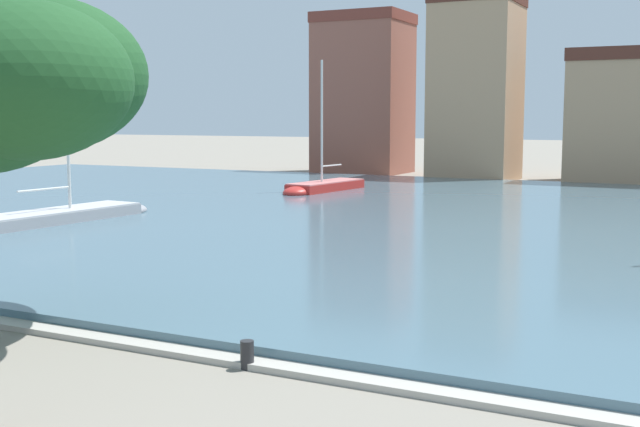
{
  "coord_description": "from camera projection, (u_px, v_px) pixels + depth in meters",
  "views": [
    {
      "loc": [
        7.52,
        -2.82,
        4.36
      ],
      "look_at": [
        -0.54,
        13.11,
        2.2
      ],
      "focal_mm": 45.24,
      "sensor_mm": 36.0,
      "label": 1
    }
  ],
  "objects": [
    {
      "name": "mooring_bollard",
      "position": [
        247.0,
        355.0,
        13.95
      ],
      "size": [
        0.24,
        0.24,
        0.5
      ],
      "primitive_type": "cylinder",
      "color": "#232326",
      "rests_on": "ground"
    },
    {
      "name": "townhouse_wide_warehouse",
      "position": [
        476.0,
        88.0,
        54.82
      ],
      "size": [
        5.51,
        5.54,
        12.55
      ],
      "color": "tan",
      "rests_on": "ground"
    },
    {
      "name": "harbor_water",
      "position": [
        513.0,
        222.0,
        32.16
      ],
      "size": [
        85.82,
        40.01,
        0.29
      ],
      "primitive_type": "cube",
      "color": "#476675",
      "rests_on": "ground"
    },
    {
      "name": "townhouse_tall_gabled",
      "position": [
        363.0,
        94.0,
        62.07
      ],
      "size": [
        6.8,
        5.44,
        12.18
      ],
      "color": "#8E5142",
      "rests_on": "ground"
    },
    {
      "name": "sailboat_red",
      "position": [
        320.0,
        189.0,
        44.07
      ],
      "size": [
        2.32,
        6.54,
        7.38
      ],
      "color": "red",
      "rests_on": "ground"
    },
    {
      "name": "sailboat_grey",
      "position": [
        74.0,
        216.0,
        32.03
      ],
      "size": [
        2.37,
        8.22,
        7.76
      ],
      "color": "#939399",
      "rests_on": "ground"
    },
    {
      "name": "quay_edge_coping",
      "position": [
        239.0,
        361.0,
        14.23
      ],
      "size": [
        85.82,
        0.5,
        0.12
      ],
      "primitive_type": "cube",
      "color": "#ADA89E",
      "rests_on": "ground"
    },
    {
      "name": "townhouse_narrow_midrow",
      "position": [
        617.0,
        117.0,
        52.12
      ],
      "size": [
        5.56,
        7.93,
        8.54
      ],
      "color": "tan",
      "rests_on": "ground"
    }
  ]
}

